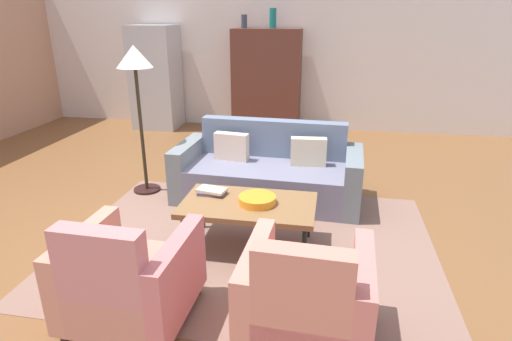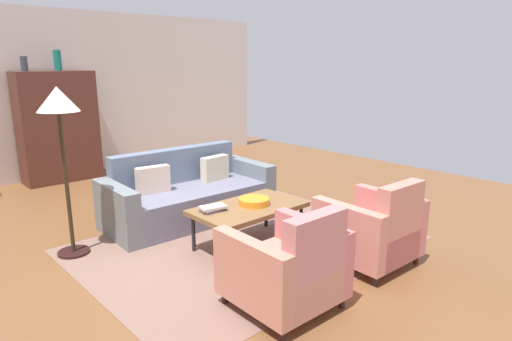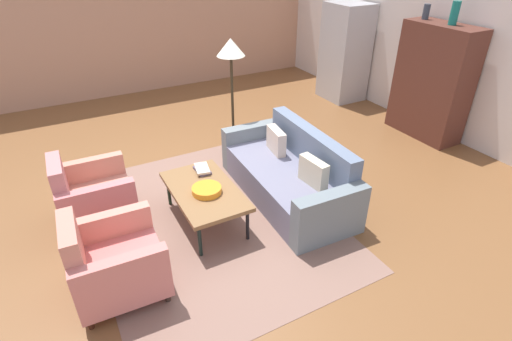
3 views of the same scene
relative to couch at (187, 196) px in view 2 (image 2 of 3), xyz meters
The scene contains 13 objects.
ground_plane 0.97m from the couch, 124.68° to the right, with size 10.58×10.58×0.00m, color brown.
wall_back 3.54m from the couch, 99.05° to the left, with size 8.81×0.12×2.80m, color silver.
area_rug 1.17m from the couch, 90.16° to the right, with size 3.40×2.60×0.01m, color #876456.
couch is the anchor object (origin of this frame).
coffee_table 1.19m from the couch, 90.16° to the right, with size 1.20×0.70×0.45m.
armchair_left 2.43m from the couch, 104.42° to the right, with size 0.82×0.82×0.88m.
armchair_right 2.43m from the couch, 75.83° to the right, with size 0.83×0.83×0.88m.
fruit_bowl 1.20m from the couch, 86.29° to the right, with size 0.33×0.33×0.07m, color orange.
book_stack 1.14m from the couch, 109.72° to the right, with size 0.29×0.20×0.06m.
cabinet 3.08m from the couch, 99.61° to the left, with size 1.20×0.51×1.80m.
vase_tall 3.50m from the couch, 106.93° to the left, with size 0.10×0.10×0.22m, color #37404D.
vase_round 3.43m from the couch, 97.74° to the left, with size 0.12×0.12×0.33m, color #157368.
floor_lamp 1.89m from the couch, behind, with size 0.40×0.40×1.72m.
Camera 2 is at (-2.44, -3.78, 1.95)m, focal length 31.00 mm.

